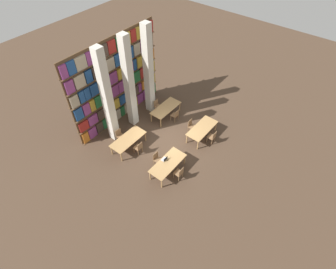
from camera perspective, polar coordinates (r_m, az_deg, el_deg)
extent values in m
plane|color=#4C3828|center=(16.06, -0.40, -1.39)|extent=(40.00, 40.00, 0.00)
cube|color=brown|center=(16.33, -11.12, 11.39)|extent=(6.76, 0.06, 5.50)
cube|color=brown|center=(18.00, -9.90, 4.26)|extent=(6.76, 0.35, 0.03)
cube|color=orange|center=(16.49, -17.56, -0.54)|extent=(0.41, 0.20, 0.75)
cube|color=#84387A|center=(16.67, -16.20, 0.49)|extent=(0.56, 0.20, 0.75)
cube|color=#47382D|center=(16.88, -14.74, 1.59)|extent=(0.48, 0.20, 0.75)
cube|color=#236B38|center=(17.06, -13.58, 2.45)|extent=(0.39, 0.20, 0.75)
cube|color=tan|center=(17.29, -12.25, 3.45)|extent=(0.55, 0.20, 0.75)
cube|color=tan|center=(17.53, -10.95, 4.42)|extent=(0.43, 0.20, 0.75)
cube|color=#236B38|center=(17.72, -10.00, 5.13)|extent=(0.31, 0.20, 0.75)
cube|color=tan|center=(17.95, -8.91, 5.93)|extent=(0.57, 0.20, 0.75)
cube|color=#B7932D|center=(18.27, -7.52, 6.95)|extent=(0.60, 0.20, 0.75)
cube|color=#84387A|center=(18.59, -6.24, 7.88)|extent=(0.54, 0.20, 0.75)
cube|color=#84387A|center=(18.89, -5.10, 8.71)|extent=(0.42, 0.20, 0.75)
cube|color=navy|center=(19.17, -4.12, 9.41)|extent=(0.48, 0.20, 0.75)
cube|color=#236B38|center=(19.43, -3.25, 10.02)|extent=(0.31, 0.20, 0.75)
cube|color=brown|center=(17.41, -10.28, 6.49)|extent=(6.76, 0.35, 0.03)
cube|color=maroon|center=(15.94, -17.96, 1.82)|extent=(0.62, 0.20, 0.65)
cube|color=#84387A|center=(16.18, -16.13, 3.15)|extent=(0.65, 0.20, 0.65)
cube|color=#47382D|center=(16.47, -14.25, 4.52)|extent=(0.67, 0.20, 0.65)
cube|color=#B7932D|center=(16.73, -12.70, 5.64)|extent=(0.49, 0.20, 0.65)
cube|color=#B7932D|center=(16.98, -11.35, 6.60)|extent=(0.52, 0.20, 0.65)
cube|color=navy|center=(17.27, -9.88, 7.65)|extent=(0.61, 0.20, 0.65)
cube|color=#47382D|center=(17.59, -8.44, 8.66)|extent=(0.50, 0.20, 0.65)
cube|color=#47382D|center=(17.87, -7.22, 9.51)|extent=(0.49, 0.20, 0.65)
cube|color=#84387A|center=(18.10, -6.31, 10.14)|extent=(0.27, 0.20, 0.65)
cube|color=orange|center=(18.35, -5.38, 10.78)|extent=(0.43, 0.20, 0.65)
cube|color=maroon|center=(18.69, -4.16, 11.60)|extent=(0.61, 0.20, 0.65)
cube|color=#B7932D|center=(18.96, -3.24, 12.22)|extent=(0.20, 0.20, 0.65)
cube|color=brown|center=(16.85, -10.69, 8.88)|extent=(6.76, 0.35, 0.03)
cube|color=navy|center=(15.29, -18.94, 4.28)|extent=(0.50, 0.20, 0.76)
cube|color=#84387A|center=(15.48, -17.43, 5.34)|extent=(0.45, 0.20, 0.76)
cube|color=#B7932D|center=(15.65, -16.26, 6.17)|extent=(0.34, 0.20, 0.76)
cube|color=#236B38|center=(15.84, -15.00, 7.04)|extent=(0.51, 0.20, 0.76)
cube|color=navy|center=(16.11, -13.37, 8.16)|extent=(0.61, 0.20, 0.76)
cube|color=#84387A|center=(16.42, -11.64, 9.34)|extent=(0.57, 0.20, 0.76)
cube|color=#84387A|center=(16.71, -10.24, 10.28)|extent=(0.48, 0.20, 0.76)
cube|color=#47382D|center=(17.04, -8.69, 11.31)|extent=(0.64, 0.20, 0.76)
cube|color=#236B38|center=(17.43, -7.06, 12.37)|extent=(0.64, 0.20, 0.76)
cube|color=maroon|center=(17.74, -5.84, 13.16)|extent=(0.35, 0.20, 0.76)
cube|color=navy|center=(17.98, -4.95, 13.73)|extent=(0.40, 0.20, 0.76)
cube|color=navy|center=(18.21, -4.14, 14.24)|extent=(0.30, 0.20, 0.76)
cube|color=#B7932D|center=(18.41, -3.44, 14.67)|extent=(0.27, 0.20, 0.76)
cube|color=brown|center=(16.32, -11.13, 11.43)|extent=(6.76, 0.35, 0.03)
cube|color=tan|center=(14.73, -19.79, 6.85)|extent=(0.48, 0.20, 0.72)
cube|color=navy|center=(14.91, -18.37, 7.81)|extent=(0.31, 0.20, 0.72)
cube|color=navy|center=(15.06, -17.31, 8.52)|extent=(0.36, 0.20, 0.72)
cube|color=navy|center=(15.26, -15.93, 9.44)|extent=(0.51, 0.20, 0.72)
cube|color=tan|center=(15.47, -14.62, 10.30)|extent=(0.26, 0.20, 0.72)
cube|color=#47382D|center=(15.66, -13.52, 11.01)|extent=(0.39, 0.20, 0.72)
cube|color=#84387A|center=(15.93, -12.03, 11.97)|extent=(0.63, 0.20, 0.72)
cube|color=#B7932D|center=(16.21, -10.63, 12.86)|extent=(0.35, 0.20, 0.72)
cube|color=tan|center=(16.47, -9.42, 13.61)|extent=(0.49, 0.20, 0.72)
cube|color=#84387A|center=(16.73, -8.24, 14.34)|extent=(0.36, 0.20, 0.72)
cube|color=navy|center=(16.94, -7.39, 14.86)|extent=(0.28, 0.20, 0.72)
cube|color=#B7932D|center=(17.19, -6.38, 15.47)|extent=(0.45, 0.20, 0.72)
cube|color=orange|center=(17.51, -5.16, 16.19)|extent=(0.46, 0.20, 0.72)
cube|color=navy|center=(17.78, -4.18, 16.76)|extent=(0.26, 0.20, 0.72)
cube|color=orange|center=(17.97, -3.55, 17.12)|extent=(0.26, 0.20, 0.72)
cube|color=brown|center=(15.82, -11.61, 14.15)|extent=(6.76, 0.35, 0.03)
cube|color=#84387A|center=(14.21, -20.72, 9.70)|extent=(0.48, 0.20, 0.73)
cube|color=tan|center=(14.45, -18.79, 10.94)|extent=(0.63, 0.20, 0.73)
cube|color=navy|center=(14.70, -17.02, 12.06)|extent=(0.41, 0.20, 0.73)
cube|color=#47382D|center=(14.92, -15.56, 12.97)|extent=(0.45, 0.20, 0.73)
cube|color=#47382D|center=(15.14, -14.28, 13.76)|extent=(0.30, 0.20, 0.73)
cube|color=tan|center=(15.41, -12.77, 14.67)|extent=(0.69, 0.20, 0.73)
cube|color=navy|center=(15.73, -11.08, 15.66)|extent=(0.42, 0.20, 0.73)
cube|color=orange|center=(15.97, -9.96, 16.32)|extent=(0.36, 0.20, 0.73)
cube|color=navy|center=(16.28, -8.57, 17.11)|extent=(0.63, 0.20, 0.73)
cube|color=tan|center=(16.66, -6.96, 18.00)|extent=(0.52, 0.20, 0.73)
cube|color=#84387A|center=(17.03, -5.52, 18.79)|extent=(0.56, 0.20, 0.73)
cube|color=#B7932D|center=(17.39, -4.19, 19.49)|extent=(0.41, 0.20, 0.73)
cube|color=brown|center=(15.37, -12.13, 17.03)|extent=(6.76, 0.35, 0.03)
cube|color=#84387A|center=(13.71, -21.90, 12.60)|extent=(0.37, 0.20, 0.72)
cube|color=navy|center=(13.88, -20.45, 13.48)|extent=(0.45, 0.20, 0.72)
cube|color=tan|center=(14.13, -18.60, 14.60)|extent=(0.64, 0.20, 0.72)
cube|color=#84387A|center=(14.36, -17.00, 15.54)|extent=(0.31, 0.20, 0.72)
cube|color=maroon|center=(14.55, -15.79, 16.24)|extent=(0.41, 0.20, 0.72)
cube|color=#47382D|center=(14.84, -14.05, 17.22)|extent=(0.58, 0.20, 0.72)
cube|color=maroon|center=(15.16, -12.31, 18.18)|extent=(0.53, 0.20, 0.72)
cube|color=#236B38|center=(15.52, -10.49, 19.16)|extent=(0.63, 0.20, 0.72)
cube|color=#B7932D|center=(15.86, -8.96, 19.96)|extent=(0.41, 0.20, 0.72)
cube|color=maroon|center=(16.14, -7.74, 20.58)|extent=(0.41, 0.20, 0.72)
cube|color=#B7932D|center=(16.47, -6.37, 21.26)|extent=(0.60, 0.20, 0.72)
cube|color=#B7932D|center=(16.84, -4.95, 21.95)|extent=(0.43, 0.20, 0.72)
cube|color=maroon|center=(17.13, -3.91, 22.44)|extent=(0.31, 0.20, 0.72)
cube|color=silver|center=(14.66, -13.11, 7.67)|extent=(0.47, 0.47, 6.00)
cube|color=silver|center=(15.50, -8.47, 10.82)|extent=(0.47, 0.47, 6.00)
cube|color=silver|center=(16.47, -4.27, 13.57)|extent=(0.47, 0.47, 6.00)
cube|color=tan|center=(14.07, -0.04, -6.26)|extent=(2.19, 0.96, 0.04)
cylinder|color=tan|center=(13.77, -1.39, -10.63)|extent=(0.07, 0.07, 0.69)
cylinder|color=tan|center=(14.72, 3.65, -5.43)|extent=(0.07, 0.07, 0.69)
cylinder|color=tan|center=(14.07, -3.93, -8.91)|extent=(0.07, 0.07, 0.69)
cylinder|color=tan|center=(15.00, 1.19, -3.95)|extent=(0.07, 0.07, 0.69)
cylinder|color=olive|center=(14.21, 1.23, -8.96)|extent=(0.04, 0.04, 0.42)
cylinder|color=olive|center=(14.37, 2.11, -8.03)|extent=(0.04, 0.04, 0.42)
cylinder|color=olive|center=(14.10, 2.34, -9.66)|extent=(0.04, 0.04, 0.42)
cylinder|color=olive|center=(14.26, 3.22, -8.72)|extent=(0.04, 0.04, 0.42)
cube|color=olive|center=(14.05, 2.25, -8.31)|extent=(0.42, 0.40, 0.04)
cube|color=olive|center=(13.80, 2.90, -8.14)|extent=(0.40, 0.03, 0.42)
cylinder|color=olive|center=(14.76, -1.18, -5.96)|extent=(0.04, 0.04, 0.42)
cylinder|color=olive|center=(14.60, -2.08, -6.83)|extent=(0.04, 0.04, 0.42)
cylinder|color=olive|center=(14.90, -2.19, -5.31)|extent=(0.04, 0.04, 0.42)
cylinder|color=olive|center=(14.74, -3.10, -6.17)|extent=(0.04, 0.04, 0.42)
cube|color=olive|center=(14.57, -2.16, -5.52)|extent=(0.42, 0.40, 0.04)
cube|color=olive|center=(14.47, -2.75, -4.59)|extent=(0.40, 0.03, 0.42)
cube|color=silver|center=(14.20, -0.87, -5.38)|extent=(0.32, 0.22, 0.01)
cube|color=black|center=(14.08, -0.52, -5.34)|extent=(0.32, 0.01, 0.20)
cube|color=tan|center=(15.96, 7.47, 1.39)|extent=(2.19, 0.96, 0.04)
cylinder|color=tan|center=(15.47, 6.51, -2.29)|extent=(0.07, 0.07, 0.69)
cylinder|color=tan|center=(16.74, 10.38, 1.81)|extent=(0.07, 0.07, 0.69)
cylinder|color=tan|center=(15.75, 4.11, -0.94)|extent=(0.07, 0.07, 0.69)
cylinder|color=tan|center=(16.99, 8.10, 2.99)|extent=(0.07, 0.07, 0.69)
cylinder|color=olive|center=(16.02, 8.46, -1.13)|extent=(0.04, 0.04, 0.42)
cylinder|color=olive|center=(16.24, 9.15, -0.39)|extent=(0.04, 0.04, 0.42)
cylinder|color=olive|center=(15.92, 9.49, -1.69)|extent=(0.04, 0.04, 0.42)
cylinder|color=olive|center=(16.14, 10.16, -0.94)|extent=(0.04, 0.04, 0.42)
cube|color=olive|center=(15.91, 9.41, -0.48)|extent=(0.42, 0.40, 0.04)
cube|color=olive|center=(15.70, 10.08, -0.21)|extent=(0.40, 0.03, 0.42)
cylinder|color=olive|center=(16.59, 6.07, 1.26)|extent=(0.04, 0.04, 0.42)
cylinder|color=olive|center=(16.37, 5.37, 0.56)|extent=(0.04, 0.04, 0.42)
cylinder|color=olive|center=(16.71, 5.11, 1.78)|extent=(0.04, 0.04, 0.42)
cylinder|color=olive|center=(16.49, 4.40, 1.09)|extent=(0.04, 0.04, 0.42)
cube|color=olive|center=(16.38, 5.29, 1.74)|extent=(0.42, 0.40, 0.04)
cube|color=olive|center=(16.29, 4.81, 2.60)|extent=(0.40, 0.03, 0.42)
cube|color=tan|center=(15.37, -8.67, -0.98)|extent=(2.19, 0.96, 0.04)
cylinder|color=tan|center=(15.03, -10.14, -4.84)|extent=(0.07, 0.07, 0.69)
cylinder|color=tan|center=(15.90, -4.96, -0.44)|extent=(0.07, 0.07, 0.69)
cylinder|color=tan|center=(15.46, -12.19, -3.37)|extent=(0.07, 0.07, 0.69)
cylinder|color=tan|center=(16.30, -7.04, 0.84)|extent=(0.07, 0.07, 0.69)
cylinder|color=olive|center=(15.42, -7.41, -3.42)|extent=(0.04, 0.04, 0.42)
cylinder|color=olive|center=(15.57, -6.50, -2.64)|extent=(0.04, 0.04, 0.42)
cylinder|color=olive|center=(15.25, -6.49, -4.04)|extent=(0.04, 0.04, 0.42)
cylinder|color=olive|center=(15.41, -5.57, -3.24)|extent=(0.04, 0.04, 0.42)
cube|color=olive|center=(15.24, -6.56, -2.78)|extent=(0.42, 0.40, 0.04)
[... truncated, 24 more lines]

